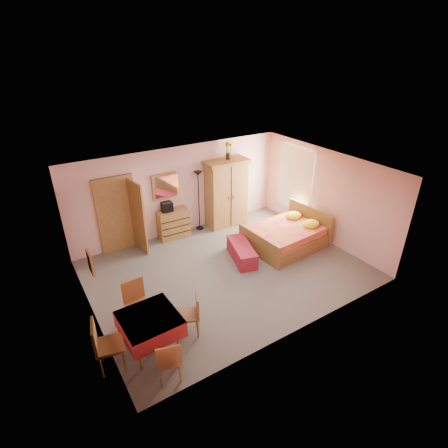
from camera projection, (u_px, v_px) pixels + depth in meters
floor at (227, 270)px, 8.82m from camera, size 6.50×6.50×0.00m
ceiling at (227, 172)px, 7.63m from camera, size 6.50×6.50×0.00m
wall_back at (181, 191)px, 10.10m from camera, size 6.50×0.10×2.60m
wall_front at (301, 278)px, 6.35m from camera, size 6.50×0.10×2.60m
wall_left at (85, 266)px, 6.68m from camera, size 0.10×5.00×2.60m
wall_right at (325, 196)px, 9.76m from camera, size 0.10×5.00×2.60m
doorway at (117, 215)px, 9.30m from camera, size 1.06×0.12×2.15m
window at (295, 179)px, 10.58m from camera, size 0.08×1.40×1.95m
picture_left at (90, 263)px, 6.06m from camera, size 0.04×0.32×0.42m
picture_back at (247, 169)px, 11.08m from camera, size 0.30×0.04×0.40m
chest_of_drawers at (174, 224)px, 10.16m from camera, size 0.92×0.49×0.85m
wall_mirror at (168, 185)px, 9.80m from camera, size 0.96×0.13×0.76m
stereo at (167, 207)px, 9.85m from camera, size 0.30×0.22×0.28m
floor_lamp at (199, 201)px, 10.38m from camera, size 0.31×0.31×1.84m
wardrobe at (226, 193)px, 10.62m from camera, size 1.34×0.71×2.08m
sunflower_vase at (228, 151)px, 10.12m from camera, size 0.22×0.22×0.50m
bed at (285, 231)px, 9.67m from camera, size 2.14×1.73×0.94m
bench at (242, 252)px, 9.18m from camera, size 0.81×1.34×0.42m
dining_table at (151, 332)px, 6.42m from camera, size 1.03×1.03×0.74m
chair_south at (168, 358)px, 5.80m from camera, size 0.49×0.49×0.87m
chair_north at (138, 306)px, 6.88m from camera, size 0.47×0.47×0.99m
chair_west at (110, 345)px, 5.96m from camera, size 0.56×0.56×1.02m
chair_east at (188, 314)px, 6.72m from camera, size 0.54×0.54×0.90m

